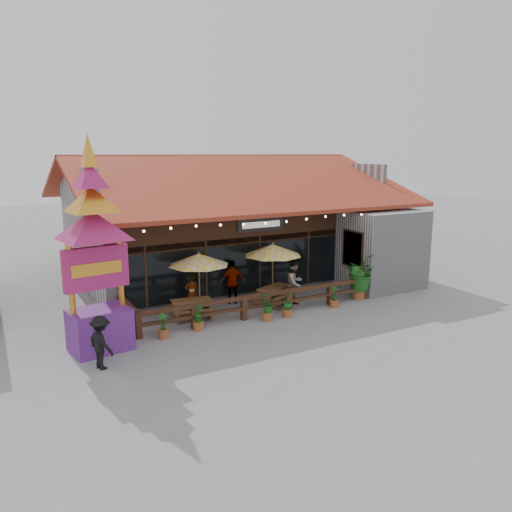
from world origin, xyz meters
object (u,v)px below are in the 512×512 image
umbrella_left (199,260)px  tropical_plant (359,273)px  picnic_table_right (274,292)px  thai_sign_tower (93,231)px  pedestrian (101,342)px  umbrella_right (273,250)px  picnic_table_left (192,306)px

umbrella_left → tropical_plant: umbrella_left is taller
picnic_table_right → tropical_plant: (3.60, -1.07, 0.63)m
picnic_table_right → tropical_plant: size_ratio=0.97×
thai_sign_tower → pedestrian: (-0.27, -1.46, -3.03)m
tropical_plant → umbrella_right: bearing=160.5°
umbrella_left → picnic_table_left: (-0.44, -0.26, -1.69)m
picnic_table_left → tropical_plant: tropical_plant is taller
picnic_table_left → tropical_plant: (7.26, -1.01, 0.64)m
umbrella_left → picnic_table_left: 1.76m
picnic_table_right → umbrella_right: bearing=76.7°
pedestrian → tropical_plant: bearing=-99.8°
umbrella_right → pedestrian: (-7.67, -3.23, -1.44)m
umbrella_left → tropical_plant: 7.02m
umbrella_left → tropical_plant: size_ratio=1.32×
umbrella_left → pedestrian: 5.63m
picnic_table_left → pedestrian: bearing=-143.0°
umbrella_left → umbrella_right: umbrella_right is taller
picnic_table_left → thai_sign_tower: size_ratio=0.24×
picnic_table_left → picnic_table_right: (3.67, 0.06, 0.01)m
umbrella_right → pedestrian: size_ratio=1.63×
umbrella_right → tropical_plant: (3.55, -1.26, -1.12)m
umbrella_left → pedestrian: (-4.40, -3.24, -1.38)m
picnic_table_right → picnic_table_left: bearing=-179.0°
picnic_table_right → thai_sign_tower: 8.23m
picnic_table_left → tropical_plant: bearing=-7.9°
tropical_plant → thai_sign_tower: bearing=-177.3°
umbrella_left → tropical_plant: (6.82, -1.26, -1.05)m
thai_sign_tower → picnic_table_left: bearing=22.4°
umbrella_left → thai_sign_tower: size_ratio=0.36×
umbrella_right → picnic_table_right: size_ratio=1.36×
umbrella_right → thai_sign_tower: 7.77m
picnic_table_left → pedestrian: 4.96m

